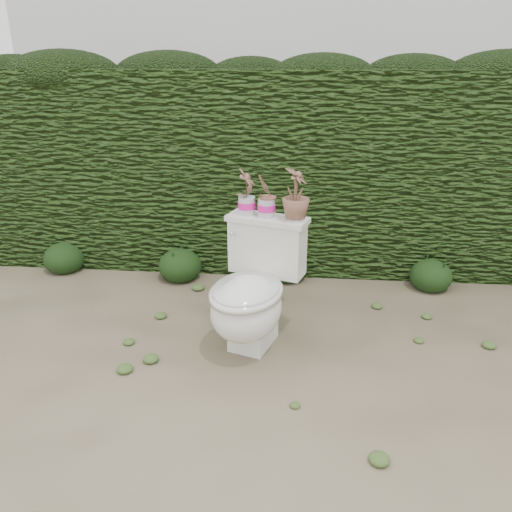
# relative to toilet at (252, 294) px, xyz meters

# --- Properties ---
(ground) EXTENTS (60.00, 60.00, 0.00)m
(ground) POSITION_rel_toilet_xyz_m (-0.22, -0.04, -0.36)
(ground) COLOR gray
(ground) RESTS_ON ground
(hedge) EXTENTS (8.00, 1.00, 1.60)m
(hedge) POSITION_rel_toilet_xyz_m (-0.22, 1.56, 0.44)
(hedge) COLOR #36581D
(hedge) RESTS_ON ground
(house_wall) EXTENTS (8.00, 3.50, 4.00)m
(house_wall) POSITION_rel_toilet_xyz_m (0.38, 5.96, 1.64)
(house_wall) COLOR silver
(house_wall) RESTS_ON ground
(toilet) EXTENTS (0.64, 0.79, 0.78)m
(toilet) POSITION_rel_toilet_xyz_m (0.00, 0.00, 0.00)
(toilet) COLOR silver
(toilet) RESTS_ON ground
(potted_plant_left) EXTENTS (0.13, 0.16, 0.27)m
(potted_plant_left) POSITION_rel_toilet_xyz_m (-0.06, 0.27, 0.56)
(potted_plant_left) COLOR #1E6327
(potted_plant_left) RESTS_ON toilet
(potted_plant_center) EXTENTS (0.15, 0.16, 0.25)m
(potted_plant_center) POSITION_rel_toilet_xyz_m (0.07, 0.23, 0.54)
(potted_plant_center) COLOR #1E6327
(potted_plant_center) RESTS_ON toilet
(potted_plant_right) EXTENTS (0.18, 0.18, 0.30)m
(potted_plant_right) POSITION_rel_toilet_xyz_m (0.24, 0.17, 0.57)
(potted_plant_right) COLOR #1E6327
(potted_plant_right) RESTS_ON toilet
(liriope_clump_1) EXTENTS (0.34, 0.34, 0.27)m
(liriope_clump_1) POSITION_rel_toilet_xyz_m (-1.69, 1.04, -0.22)
(liriope_clump_1) COLOR #1F3A14
(liriope_clump_1) RESTS_ON ground
(liriope_clump_2) EXTENTS (0.35, 0.35, 0.28)m
(liriope_clump_2) POSITION_rel_toilet_xyz_m (-0.68, 0.96, -0.22)
(liriope_clump_2) COLOR #1F3A14
(liriope_clump_2) RESTS_ON ground
(liriope_clump_3) EXTENTS (0.33, 0.33, 0.26)m
(liriope_clump_3) POSITION_rel_toilet_xyz_m (0.19, 1.03, -0.22)
(liriope_clump_3) COLOR #1F3A14
(liriope_clump_3) RESTS_ON ground
(liriope_clump_4) EXTENTS (0.32, 0.32, 0.26)m
(liriope_clump_4) POSITION_rel_toilet_xyz_m (1.30, 0.95, -0.23)
(liriope_clump_4) COLOR #1F3A14
(liriope_clump_4) RESTS_ON ground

